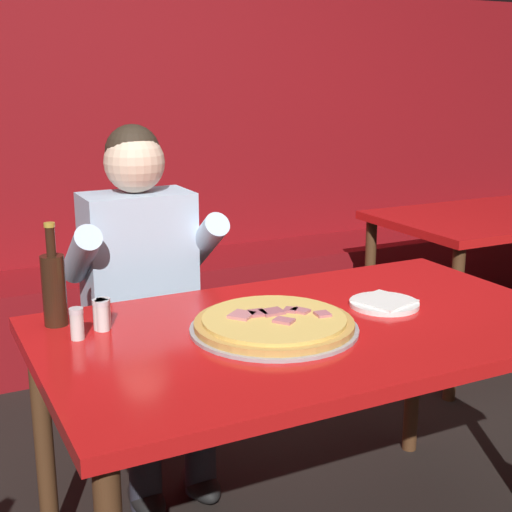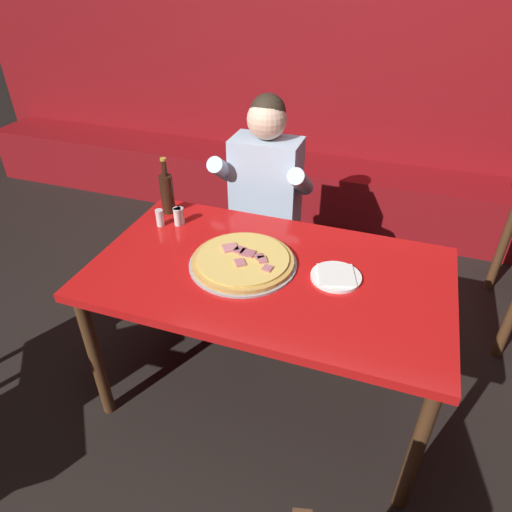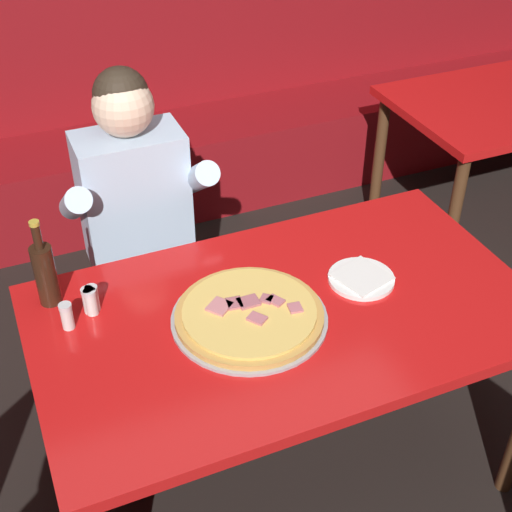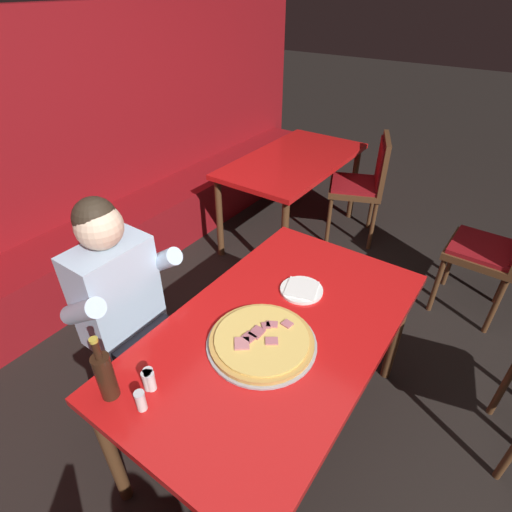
{
  "view_description": "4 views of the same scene",
  "coord_description": "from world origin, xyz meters",
  "px_view_note": "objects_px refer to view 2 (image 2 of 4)",
  "views": [
    {
      "loc": [
        -0.99,
        -1.62,
        1.44
      ],
      "look_at": [
        -0.12,
        0.12,
        0.94
      ],
      "focal_mm": 50.0,
      "sensor_mm": 36.0,
      "label": 1
    },
    {
      "loc": [
        0.46,
        -1.49,
        1.9
      ],
      "look_at": [
        -0.11,
        0.14,
        0.72
      ],
      "focal_mm": 32.0,
      "sensor_mm": 36.0,
      "label": 2
    },
    {
      "loc": [
        -0.71,
        -1.46,
        2.17
      ],
      "look_at": [
        -0.08,
        0.04,
        0.96
      ],
      "focal_mm": 50.0,
      "sensor_mm": 36.0,
      "label": 3
    },
    {
      "loc": [
        -1.08,
        -0.65,
        2.02
      ],
      "look_at": [
        0.1,
        0.19,
        1.01
      ],
      "focal_mm": 28.0,
      "sensor_mm": 36.0,
      "label": 4
    }
  ],
  "objects_px": {
    "pizza": "(243,261)",
    "shaker_oregano": "(181,217)",
    "shaker_parmesan": "(160,219)",
    "shaker_red_pepper_flakes": "(178,218)",
    "plate_white_paper": "(336,276)",
    "main_dining_table": "(269,284)",
    "shaker_black_pepper": "(178,217)",
    "beer_bottle": "(167,192)",
    "diner_seated_blue_shirt": "(261,202)"
  },
  "relations": [
    {
      "from": "beer_bottle",
      "to": "shaker_black_pepper",
      "type": "distance_m",
      "value": 0.15
    },
    {
      "from": "main_dining_table",
      "to": "shaker_black_pepper",
      "type": "xyz_separation_m",
      "value": [
        -0.54,
        0.22,
        0.11
      ]
    },
    {
      "from": "shaker_oregano",
      "to": "shaker_parmesan",
      "type": "relative_size",
      "value": 1.0
    },
    {
      "from": "plate_white_paper",
      "to": "shaker_red_pepper_flakes",
      "type": "xyz_separation_m",
      "value": [
        -0.82,
        0.17,
        0.03
      ]
    },
    {
      "from": "shaker_red_pepper_flakes",
      "to": "shaker_black_pepper",
      "type": "bearing_deg",
      "value": 116.67
    },
    {
      "from": "shaker_black_pepper",
      "to": "beer_bottle",
      "type": "bearing_deg",
      "value": 136.95
    },
    {
      "from": "main_dining_table",
      "to": "shaker_black_pepper",
      "type": "bearing_deg",
      "value": 157.88
    },
    {
      "from": "shaker_parmesan",
      "to": "beer_bottle",
      "type": "bearing_deg",
      "value": 101.04
    },
    {
      "from": "main_dining_table",
      "to": "pizza",
      "type": "relative_size",
      "value": 3.25
    },
    {
      "from": "pizza",
      "to": "plate_white_paper",
      "type": "distance_m",
      "value": 0.4
    },
    {
      "from": "main_dining_table",
      "to": "pizza",
      "type": "bearing_deg",
      "value": 178.82
    },
    {
      "from": "main_dining_table",
      "to": "shaker_parmesan",
      "type": "distance_m",
      "value": 0.65
    },
    {
      "from": "shaker_oregano",
      "to": "shaker_parmesan",
      "type": "xyz_separation_m",
      "value": [
        -0.09,
        -0.05,
        0.0
      ]
    },
    {
      "from": "shaker_oregano",
      "to": "beer_bottle",
      "type": "bearing_deg",
      "value": 141.95
    },
    {
      "from": "beer_bottle",
      "to": "shaker_red_pepper_flakes",
      "type": "distance_m",
      "value": 0.16
    },
    {
      "from": "shaker_parmesan",
      "to": "shaker_red_pepper_flakes",
      "type": "xyz_separation_m",
      "value": [
        0.08,
        0.04,
        0.0
      ]
    },
    {
      "from": "shaker_parmesan",
      "to": "shaker_red_pepper_flakes",
      "type": "bearing_deg",
      "value": 24.2
    },
    {
      "from": "pizza",
      "to": "shaker_oregano",
      "type": "height_order",
      "value": "shaker_oregano"
    },
    {
      "from": "shaker_oregano",
      "to": "shaker_red_pepper_flakes",
      "type": "height_order",
      "value": "same"
    },
    {
      "from": "beer_bottle",
      "to": "shaker_black_pepper",
      "type": "xyz_separation_m",
      "value": [
        0.1,
        -0.09,
        -0.07
      ]
    },
    {
      "from": "beer_bottle",
      "to": "shaker_oregano",
      "type": "distance_m",
      "value": 0.16
    },
    {
      "from": "plate_white_paper",
      "to": "shaker_black_pepper",
      "type": "xyz_separation_m",
      "value": [
        -0.82,
        0.19,
        0.03
      ]
    },
    {
      "from": "shaker_oregano",
      "to": "diner_seated_blue_shirt",
      "type": "relative_size",
      "value": 0.07
    },
    {
      "from": "plate_white_paper",
      "to": "shaker_red_pepper_flakes",
      "type": "bearing_deg",
      "value": 167.9
    },
    {
      "from": "pizza",
      "to": "beer_bottle",
      "type": "height_order",
      "value": "beer_bottle"
    },
    {
      "from": "pizza",
      "to": "plate_white_paper",
      "type": "bearing_deg",
      "value": 4.74
    },
    {
      "from": "shaker_oregano",
      "to": "shaker_black_pepper",
      "type": "xyz_separation_m",
      "value": [
        -0.01,
        -0.0,
        0.0
      ]
    },
    {
      "from": "shaker_red_pepper_flakes",
      "to": "diner_seated_blue_shirt",
      "type": "distance_m",
      "value": 0.54
    },
    {
      "from": "main_dining_table",
      "to": "pizza",
      "type": "distance_m",
      "value": 0.15
    },
    {
      "from": "pizza",
      "to": "plate_white_paper",
      "type": "relative_size",
      "value": 2.21
    },
    {
      "from": "plate_white_paper",
      "to": "shaker_parmesan",
      "type": "xyz_separation_m",
      "value": [
        -0.89,
        0.14,
        0.03
      ]
    },
    {
      "from": "main_dining_table",
      "to": "pizza",
      "type": "height_order",
      "value": "pizza"
    },
    {
      "from": "pizza",
      "to": "plate_white_paper",
      "type": "xyz_separation_m",
      "value": [
        0.4,
        0.03,
        -0.01
      ]
    },
    {
      "from": "shaker_black_pepper",
      "to": "diner_seated_blue_shirt",
      "type": "distance_m",
      "value": 0.54
    },
    {
      "from": "shaker_red_pepper_flakes",
      "to": "plate_white_paper",
      "type": "bearing_deg",
      "value": -12.1
    },
    {
      "from": "shaker_black_pepper",
      "to": "diner_seated_blue_shirt",
      "type": "height_order",
      "value": "diner_seated_blue_shirt"
    },
    {
      "from": "main_dining_table",
      "to": "shaker_black_pepper",
      "type": "height_order",
      "value": "shaker_black_pepper"
    },
    {
      "from": "shaker_oregano",
      "to": "shaker_parmesan",
      "type": "bearing_deg",
      "value": -149.65
    },
    {
      "from": "pizza",
      "to": "shaker_parmesan",
      "type": "bearing_deg",
      "value": 160.84
    },
    {
      "from": "shaker_black_pepper",
      "to": "shaker_parmesan",
      "type": "xyz_separation_m",
      "value": [
        -0.07,
        -0.05,
        0.0
      ]
    },
    {
      "from": "plate_white_paper",
      "to": "shaker_red_pepper_flakes",
      "type": "height_order",
      "value": "shaker_red_pepper_flakes"
    },
    {
      "from": "plate_white_paper",
      "to": "diner_seated_blue_shirt",
      "type": "xyz_separation_m",
      "value": [
        -0.54,
        0.63,
        -0.06
      ]
    },
    {
      "from": "main_dining_table",
      "to": "shaker_oregano",
      "type": "xyz_separation_m",
      "value": [
        -0.53,
        0.23,
        0.11
      ]
    },
    {
      "from": "main_dining_table",
      "to": "shaker_parmesan",
      "type": "height_order",
      "value": "shaker_parmesan"
    },
    {
      "from": "plate_white_paper",
      "to": "shaker_oregano",
      "type": "xyz_separation_m",
      "value": [
        -0.81,
        0.19,
        0.03
      ]
    },
    {
      "from": "beer_bottle",
      "to": "diner_seated_blue_shirt",
      "type": "distance_m",
      "value": 0.55
    },
    {
      "from": "shaker_parmesan",
      "to": "plate_white_paper",
      "type": "bearing_deg",
      "value": -8.89
    },
    {
      "from": "shaker_parmesan",
      "to": "pizza",
      "type": "bearing_deg",
      "value": -19.16
    },
    {
      "from": "main_dining_table",
      "to": "plate_white_paper",
      "type": "height_order",
      "value": "plate_white_paper"
    },
    {
      "from": "shaker_parmesan",
      "to": "diner_seated_blue_shirt",
      "type": "bearing_deg",
      "value": 54.54
    }
  ]
}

